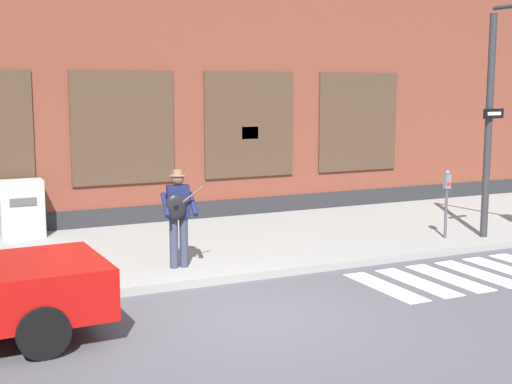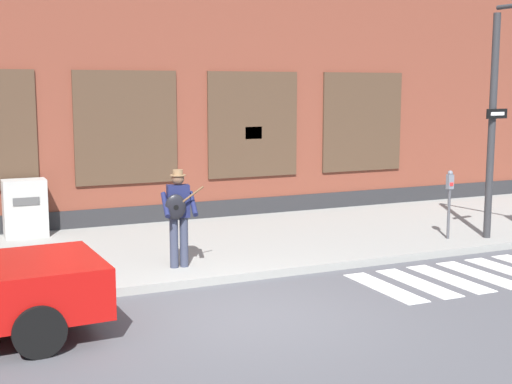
{
  "view_description": "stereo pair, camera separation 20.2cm",
  "coord_description": "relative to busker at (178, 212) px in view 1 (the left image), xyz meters",
  "views": [
    {
      "loc": [
        -4.17,
        -9.01,
        3.28
      ],
      "look_at": [
        1.04,
        2.0,
        1.48
      ],
      "focal_mm": 50.0,
      "sensor_mm": 36.0,
      "label": 1
    },
    {
      "loc": [
        -3.99,
        -9.1,
        3.28
      ],
      "look_at": [
        1.04,
        2.0,
        1.48
      ],
      "focal_mm": 50.0,
      "sensor_mm": 36.0,
      "label": 2
    }
  ],
  "objects": [
    {
      "name": "sidewalk",
      "position": [
        0.2,
        1.72,
        -1.06
      ],
      "size": [
        28.0,
        5.16,
        0.14
      ],
      "color": "gray",
      "rests_on": "ground"
    },
    {
      "name": "utility_box",
      "position": [
        -2.13,
        3.85,
        -0.38
      ],
      "size": [
        0.88,
        0.54,
        1.22
      ],
      "color": "#ADADA8",
      "rests_on": "sidewalk"
    },
    {
      "name": "crosswalk",
      "position": [
        5.52,
        -2.16,
        -1.12
      ],
      "size": [
        5.78,
        1.9,
        0.01
      ],
      "color": "silver",
      "rests_on": "ground"
    },
    {
      "name": "parking_meter",
      "position": [
        5.88,
        -0.02,
        -0.04
      ],
      "size": [
        0.13,
        0.11,
        1.44
      ],
      "color": "#47474C",
      "rests_on": "sidewalk"
    },
    {
      "name": "ground_plane",
      "position": [
        0.2,
        -2.56,
        -1.13
      ],
      "size": [
        160.0,
        160.0,
        0.0
      ],
      "primitive_type": "plane",
      "color": "#4C4C51"
    },
    {
      "name": "building_backdrop",
      "position": [
        0.2,
        6.29,
        2.09
      ],
      "size": [
        28.0,
        4.06,
        6.46
      ],
      "color": "brown",
      "rests_on": "ground"
    },
    {
      "name": "busker",
      "position": [
        0.0,
        0.0,
        0.0
      ],
      "size": [
        0.72,
        0.59,
        1.72
      ],
      "color": "#33384C",
      "rests_on": "sidewalk"
    }
  ]
}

